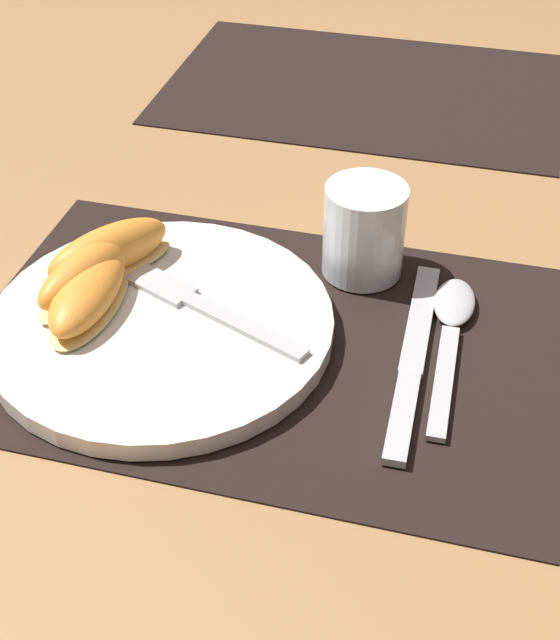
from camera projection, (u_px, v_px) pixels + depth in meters
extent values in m
plane|color=#A37547|center=(263.00, 342.00, 0.71)|extent=(3.00, 3.00, 0.00)
cube|color=black|center=(263.00, 340.00, 0.71)|extent=(0.47, 0.32, 0.00)
cube|color=black|center=(363.00, 87.00, 1.07)|extent=(0.47, 0.32, 0.00)
cylinder|color=white|center=(161.00, 324.00, 0.71)|extent=(0.27, 0.27, 0.02)
cylinder|color=silver|center=(364.00, 230.00, 0.75)|extent=(0.07, 0.07, 0.08)
cylinder|color=yellow|center=(362.00, 253.00, 0.77)|extent=(0.06, 0.06, 0.03)
cube|color=#BCBCC1|center=(402.00, 416.00, 0.64)|extent=(0.02, 0.09, 0.01)
cube|color=#BCBCC1|center=(420.00, 319.00, 0.72)|extent=(0.02, 0.14, 0.01)
cube|color=#BCBCC1|center=(444.00, 380.00, 0.67)|extent=(0.02, 0.12, 0.01)
ellipsoid|color=#BCBCC1|center=(454.00, 302.00, 0.74)|extent=(0.03, 0.06, 0.01)
cube|color=#BCBCC1|center=(244.00, 326.00, 0.69)|extent=(0.11, 0.06, 0.00)
cube|color=#BCBCC1|center=(156.00, 282.00, 0.73)|extent=(0.08, 0.05, 0.00)
ellipsoid|color=#F4DB84|center=(111.00, 267.00, 0.75)|extent=(0.10, 0.12, 0.01)
ellipsoid|color=orange|center=(109.00, 250.00, 0.74)|extent=(0.09, 0.11, 0.04)
ellipsoid|color=#F4DB84|center=(94.00, 283.00, 0.73)|extent=(0.07, 0.13, 0.01)
ellipsoid|color=orange|center=(92.00, 267.00, 0.72)|extent=(0.07, 0.13, 0.04)
ellipsoid|color=#F4DB84|center=(90.00, 303.00, 0.71)|extent=(0.05, 0.12, 0.01)
ellipsoid|color=orange|center=(88.00, 290.00, 0.70)|extent=(0.05, 0.12, 0.03)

